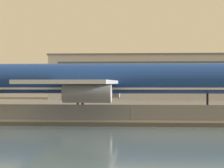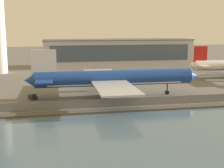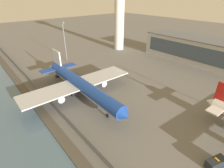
% 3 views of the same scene
% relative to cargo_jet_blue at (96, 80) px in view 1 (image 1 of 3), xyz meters
% --- Properties ---
extents(ground_plane, '(500.00, 500.00, 0.00)m').
position_rel_cargo_jet_blue_xyz_m(ground_plane, '(6.04, 3.93, -5.63)').
color(ground_plane, '#66635E').
extents(shoreline_seawall, '(320.00, 3.00, 0.50)m').
position_rel_cargo_jet_blue_xyz_m(shoreline_seawall, '(6.04, -16.57, -5.38)').
color(shoreline_seawall, '#474238').
rests_on(shoreline_seawall, ground).
extents(perimeter_fence, '(280.00, 0.10, 2.28)m').
position_rel_cargo_jet_blue_xyz_m(perimeter_fence, '(6.04, -12.07, -4.49)').
color(perimeter_fence, slate).
rests_on(perimeter_fence, ground).
extents(cargo_jet_blue, '(53.42, 45.84, 14.76)m').
position_rel_cargo_jet_blue_xyz_m(cargo_jet_blue, '(0.00, 0.00, 0.00)').
color(cargo_jet_blue, '#193D93').
rests_on(cargo_jet_blue, ground).
extents(terminal_building, '(80.17, 19.23, 14.42)m').
position_rel_cargo_jet_blue_xyz_m(terminal_building, '(17.54, 75.71, 1.59)').
color(terminal_building, '#B2B2B7').
rests_on(terminal_building, ground).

